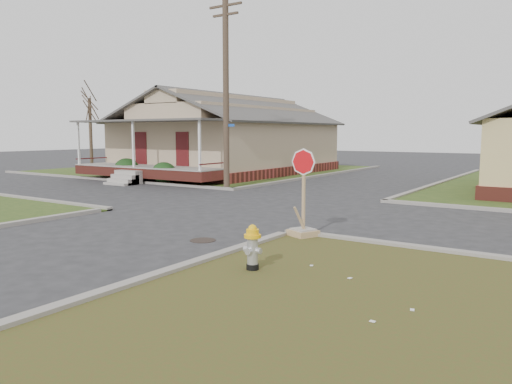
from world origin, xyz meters
The scene contains 11 objects.
ground centered at (0.00, 0.00, 0.00)m, with size 120.00×120.00×0.00m, color #28282B.
verge_far_left centered at (-13.00, 18.00, 0.03)m, with size 19.00×19.00×0.05m, color #2C4318.
curbs centered at (0.00, 5.00, 0.00)m, with size 80.00×40.00×0.12m, color gray, non-canonical shape.
manhole centered at (2.20, -0.50, 0.01)m, with size 0.64×0.64×0.01m, color black.
corner_house centered at (-10.00, 16.68, 2.28)m, with size 10.10×15.50×5.30m.
utility_pole centered at (-4.20, 8.90, 4.66)m, with size 1.80×0.28×9.00m.
tree_far_left centered at (-18.00, 12.00, 2.50)m, with size 0.22×0.22×4.90m, color #402F25.
fire_hydrant centered at (4.80, -2.13, 0.53)m, with size 0.33×0.33×0.87m.
stop_sign centered at (4.10, 1.17, 0.53)m, with size 0.63×0.61×2.21m.
hedge_left centered at (-11.78, 9.53, 0.62)m, with size 1.50×1.23×1.15m, color #163413.
hedge_right centered at (-8.41, 9.05, 0.59)m, with size 1.43×1.17×1.09m, color #163413.
Camera 1 is at (10.03, -9.81, 2.64)m, focal length 35.00 mm.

